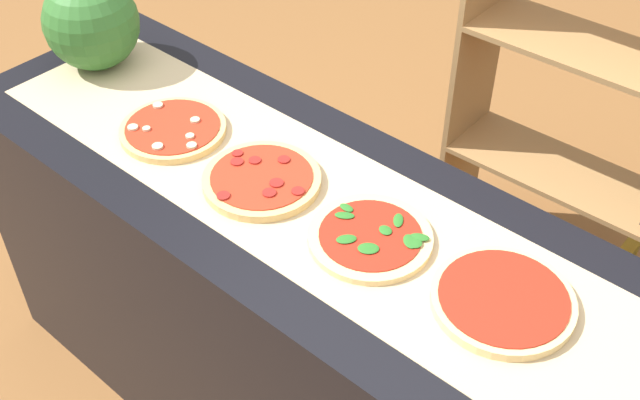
{
  "coord_description": "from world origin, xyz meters",
  "views": [
    {
      "loc": [
        0.88,
        -1.01,
        2.13
      ],
      "look_at": [
        0.0,
        0.0,
        0.96
      ],
      "focal_mm": 43.49,
      "sensor_mm": 36.0,
      "label": 1
    }
  ],
  "objects_px": {
    "pizza_mushroom_0": "(173,129)",
    "bookshelf": "(625,159)",
    "pizza_spinach_2": "(371,237)",
    "pizza_pepperoni_1": "(262,180)",
    "pizza_plain_3": "(503,300)",
    "watermelon": "(91,22)"
  },
  "relations": [
    {
      "from": "pizza_mushroom_0",
      "to": "watermelon",
      "type": "relative_size",
      "value": 1.02
    },
    {
      "from": "pizza_spinach_2",
      "to": "pizza_mushroom_0",
      "type": "bearing_deg",
      "value": -178.1
    },
    {
      "from": "pizza_pepperoni_1",
      "to": "pizza_plain_3",
      "type": "xyz_separation_m",
      "value": [
        0.63,
        0.05,
        -0.0
      ]
    },
    {
      "from": "pizza_plain_3",
      "to": "bookshelf",
      "type": "relative_size",
      "value": 0.2
    },
    {
      "from": "pizza_spinach_2",
      "to": "watermelon",
      "type": "distance_m",
      "value": 1.07
    },
    {
      "from": "pizza_mushroom_0",
      "to": "bookshelf",
      "type": "xyz_separation_m",
      "value": [
        0.82,
        1.1,
        -0.32
      ]
    },
    {
      "from": "pizza_spinach_2",
      "to": "watermelon",
      "type": "relative_size",
      "value": 1.03
    },
    {
      "from": "pizza_spinach_2",
      "to": "bookshelf",
      "type": "height_order",
      "value": "bookshelf"
    },
    {
      "from": "bookshelf",
      "to": "pizza_pepperoni_1",
      "type": "bearing_deg",
      "value": -114.76
    },
    {
      "from": "pizza_spinach_2",
      "to": "pizza_plain_3",
      "type": "bearing_deg",
      "value": 5.34
    },
    {
      "from": "pizza_pepperoni_1",
      "to": "pizza_plain_3",
      "type": "distance_m",
      "value": 0.63
    },
    {
      "from": "pizza_pepperoni_1",
      "to": "bookshelf",
      "type": "height_order",
      "value": "bookshelf"
    },
    {
      "from": "pizza_pepperoni_1",
      "to": "watermelon",
      "type": "relative_size",
      "value": 1.06
    },
    {
      "from": "pizza_plain_3",
      "to": "watermelon",
      "type": "distance_m",
      "value": 1.38
    },
    {
      "from": "pizza_mushroom_0",
      "to": "pizza_plain_3",
      "type": "height_order",
      "value": "pizza_mushroom_0"
    },
    {
      "from": "watermelon",
      "to": "bookshelf",
      "type": "bearing_deg",
      "value": 39.15
    },
    {
      "from": "pizza_spinach_2",
      "to": "bookshelf",
      "type": "relative_size",
      "value": 0.19
    },
    {
      "from": "pizza_mushroom_0",
      "to": "bookshelf",
      "type": "relative_size",
      "value": 0.19
    },
    {
      "from": "pizza_pepperoni_1",
      "to": "pizza_spinach_2",
      "type": "height_order",
      "value": "pizza_pepperoni_1"
    },
    {
      "from": "pizza_mushroom_0",
      "to": "pizza_plain_3",
      "type": "relative_size",
      "value": 0.94
    },
    {
      "from": "pizza_mushroom_0",
      "to": "pizza_pepperoni_1",
      "type": "bearing_deg",
      "value": 0.75
    },
    {
      "from": "pizza_pepperoni_1",
      "to": "pizza_plain_3",
      "type": "relative_size",
      "value": 0.97
    }
  ]
}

